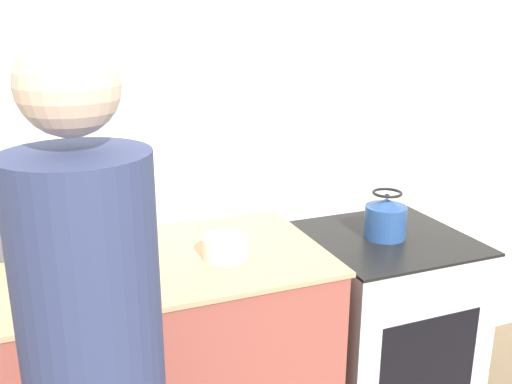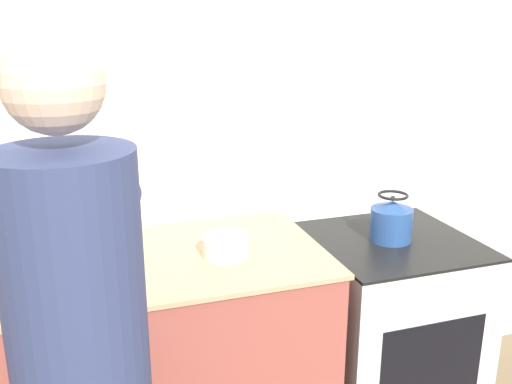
# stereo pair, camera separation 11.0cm
# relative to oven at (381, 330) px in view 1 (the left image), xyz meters

# --- Properties ---
(wall_back) EXTENTS (8.00, 0.05, 2.60)m
(wall_back) POSITION_rel_oven_xyz_m (-0.91, 0.43, 0.85)
(wall_back) COLOR silver
(wall_back) RESTS_ON ground_plane
(oven) EXTENTS (0.64, 0.65, 0.89)m
(oven) POSITION_rel_oven_xyz_m (0.00, 0.00, 0.00)
(oven) COLOR silver
(oven) RESTS_ON ground_plane
(person) EXTENTS (0.38, 0.62, 1.75)m
(person) POSITION_rel_oven_xyz_m (-1.27, -0.59, 0.51)
(person) COLOR #241833
(person) RESTS_ON ground_plane
(cutting_board) EXTENTS (0.30, 0.19, 0.02)m
(cutting_board) POSITION_rel_oven_xyz_m (-1.28, 0.05, 0.50)
(cutting_board) COLOR silver
(cutting_board) RESTS_ON counter
(knife) EXTENTS (0.19, 0.09, 0.01)m
(knife) POSITION_rel_oven_xyz_m (-1.26, 0.06, 0.51)
(knife) COLOR silver
(knife) RESTS_ON cutting_board
(kettle) EXTENTS (0.17, 0.17, 0.20)m
(kettle) POSITION_rel_oven_xyz_m (-0.02, 0.00, 0.53)
(kettle) COLOR #284C8C
(kettle) RESTS_ON oven
(bowl_prep) EXTENTS (0.17, 0.17, 0.08)m
(bowl_prep) POSITION_rel_oven_xyz_m (-0.74, -0.04, 0.53)
(bowl_prep) COLOR silver
(bowl_prep) RESTS_ON counter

